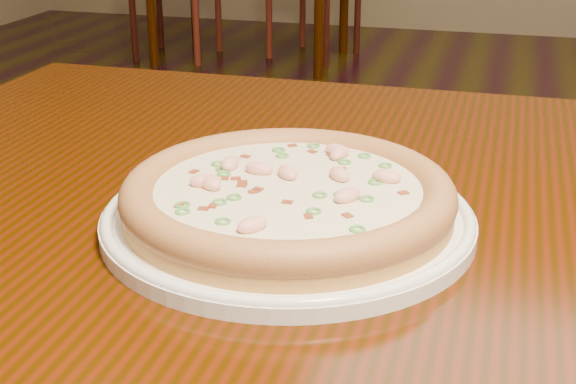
# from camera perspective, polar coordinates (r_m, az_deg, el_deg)

# --- Properties ---
(hero_table) EXTENTS (1.20, 0.80, 0.75)m
(hero_table) POSITION_cam_1_polar(r_m,az_deg,el_deg) (0.71, 10.55, -9.11)
(hero_table) COLOR black
(hero_table) RESTS_ON ground
(plate) EXTENTS (0.30, 0.30, 0.02)m
(plate) POSITION_cam_1_polar(r_m,az_deg,el_deg) (0.64, -0.00, -1.77)
(plate) COLOR white
(plate) RESTS_ON hero_table
(pizza) EXTENTS (0.26, 0.26, 0.03)m
(pizza) POSITION_cam_1_polar(r_m,az_deg,el_deg) (0.63, 0.00, -0.24)
(pizza) COLOR tan
(pizza) RESTS_ON plate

